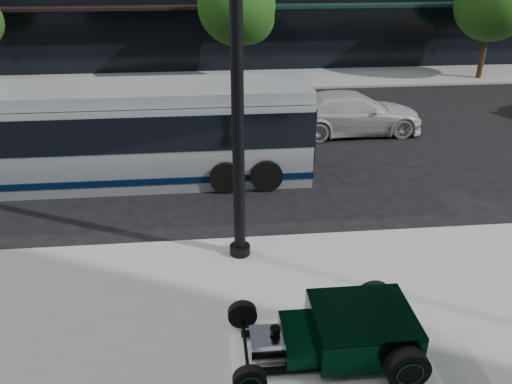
{
  "coord_description": "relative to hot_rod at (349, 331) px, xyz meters",
  "views": [
    {
      "loc": [
        -0.55,
        -12.52,
        6.67
      ],
      "look_at": [
        0.51,
        -1.68,
        1.2
      ],
      "focal_mm": 35.0,
      "sensor_mm": 36.0,
      "label": 1
    }
  ],
  "objects": [
    {
      "name": "ground",
      "position": [
        -1.69,
        6.13,
        -0.7
      ],
      "size": [
        120.0,
        120.0,
        0.0
      ],
      "primitive_type": "plane",
      "color": "black",
      "rests_on": "ground"
    },
    {
      "name": "sidewalk_far",
      "position": [
        -1.69,
        20.13,
        -0.64
      ],
      "size": [
        70.0,
        4.0,
        0.12
      ],
      "primitive_type": "cube",
      "color": "gray",
      "rests_on": "ground"
    },
    {
      "name": "street_trees",
      "position": [
        -0.54,
        19.2,
        3.07
      ],
      "size": [
        29.8,
        3.8,
        5.7
      ],
      "color": "black",
      "rests_on": "sidewalk_far"
    },
    {
      "name": "display_plinth",
      "position": [
        -0.33,
        -0.0,
        -0.5
      ],
      "size": [
        3.4,
        1.8,
        0.15
      ],
      "primitive_type": "cube",
      "color": "silver",
      "rests_on": "sidewalk_near"
    },
    {
      "name": "hot_rod",
      "position": [
        0.0,
        0.0,
        0.0
      ],
      "size": [
        3.22,
        2.0,
        0.81
      ],
      "color": "black",
      "rests_on": "display_plinth"
    },
    {
      "name": "lamppost",
      "position": [
        -1.65,
        3.42,
        3.45
      ],
      "size": [
        0.48,
        0.48,
        8.71
      ],
      "color": "black",
      "rests_on": "sidewalk_near"
    },
    {
      "name": "transit_bus",
      "position": [
        -5.21,
        8.22,
        0.79
      ],
      "size": [
        12.12,
        2.88,
        2.92
      ],
      "color": "silver",
      "rests_on": "ground"
    },
    {
      "name": "white_sedan",
      "position": [
        3.25,
        11.66,
        0.09
      ],
      "size": [
        5.46,
        2.36,
        1.57
      ],
      "primitive_type": "imported",
      "rotation": [
        0.0,
        0.0,
        1.6
      ],
      "color": "silver",
      "rests_on": "ground"
    }
  ]
}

